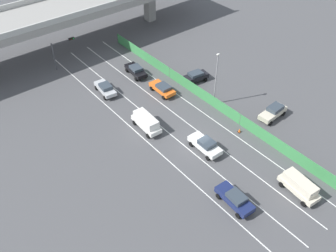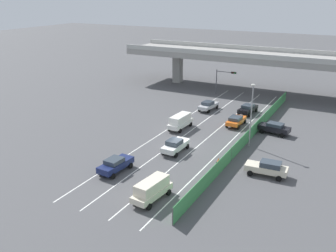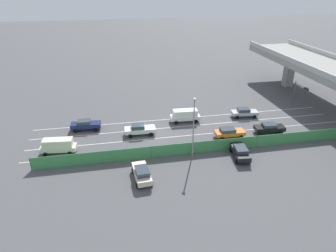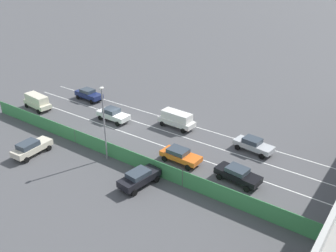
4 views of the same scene
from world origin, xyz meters
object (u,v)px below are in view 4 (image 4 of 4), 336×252
car_sedan_navy (89,94)px  car_taxi_orange (180,155)px  parked_sedan_dark (139,177)px  car_van_white (177,119)px  street_lamp (104,118)px  car_hatchback_white (113,114)px  traffic_cone (77,134)px  car_sedan_silver (253,144)px  car_sedan_black (238,174)px  car_van_cream (37,101)px  parked_sedan_cream (31,147)px

car_sedan_navy → car_taxi_orange: car_sedan_navy is taller
car_taxi_orange → parked_sedan_dark: (5.90, -0.77, 0.06)m
car_van_white → street_lamp: size_ratio=0.60×
car_hatchback_white → car_sedan_navy: bearing=-112.3°
traffic_cone → car_sedan_silver: bearing=115.7°
car_hatchback_white → car_sedan_black: (3.33, 19.74, -0.05)m
car_taxi_orange → car_hatchback_white: (-3.53, -13.10, 0.06)m
car_sedan_silver → car_sedan_navy: bearing=-90.4°
car_hatchback_white → car_van_cream: size_ratio=0.95×
car_van_white → parked_sedan_dark: car_van_white is taller
car_van_white → car_taxi_orange: 8.50m
car_sedan_navy → car_hatchback_white: size_ratio=1.01×
car_sedan_black → traffic_cone: 20.30m
car_hatchback_white → parked_sedan_cream: 11.91m
car_hatchback_white → car_van_white: bearing=112.2°
car_sedan_navy → traffic_cone: size_ratio=7.63×
car_van_white → traffic_cone: bearing=-42.3°
car_van_white → traffic_cone: car_van_white is taller
car_sedan_silver → traffic_cone: size_ratio=7.53×
car_van_cream → car_hatchback_white: bearing=106.2°
car_taxi_orange → parked_sedan_cream: parked_sedan_cream is taller
parked_sedan_dark → traffic_cone: (-3.50, -12.72, -0.63)m
parked_sedan_dark → traffic_cone: bearing=-105.4°
car_van_white → car_taxi_orange: bearing=36.9°
car_sedan_black → car_van_white: bearing=-119.3°
car_sedan_navy → car_sedan_silver: bearing=89.6°
car_taxi_orange → parked_sedan_dark: 5.95m
car_van_cream → car_sedan_silver: bearing=102.2°
car_taxi_orange → car_sedan_silver: bearing=141.1°
car_sedan_navy → car_hatchback_white: bearing=67.7°
car_sedan_silver → car_van_cream: size_ratio=0.95×
car_sedan_black → street_lamp: size_ratio=0.57×
car_van_cream → car_sedan_black: bearing=90.0°
car_van_white → traffic_cone: size_ratio=8.00×
car_sedan_silver → car_hatchback_white: car_hatchback_white is taller
car_hatchback_white → parked_sedan_cream: parked_sedan_cream is taller
car_van_white → parked_sedan_dark: 13.42m
car_sedan_silver → car_van_cream: 30.69m
street_lamp → car_taxi_orange: bearing=120.9°
car_sedan_navy → street_lamp: street_lamp is taller
car_sedan_silver → street_lamp: street_lamp is taller
car_sedan_navy → car_van_white: size_ratio=0.95×
car_sedan_silver → car_van_cream: car_van_cream is taller
street_lamp → traffic_cone: size_ratio=13.42×
parked_sedan_cream → traffic_cone: (-5.92, 0.72, -0.66)m
traffic_cone → parked_sedan_cream: bearing=-7.0°
car_sedan_black → car_taxi_orange: bearing=-88.3°
car_hatchback_white → parked_sedan_dark: (9.44, 12.33, -0.00)m
car_taxi_orange → car_van_cream: 24.59m
car_hatchback_white → parked_sedan_dark: bearing=52.6°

